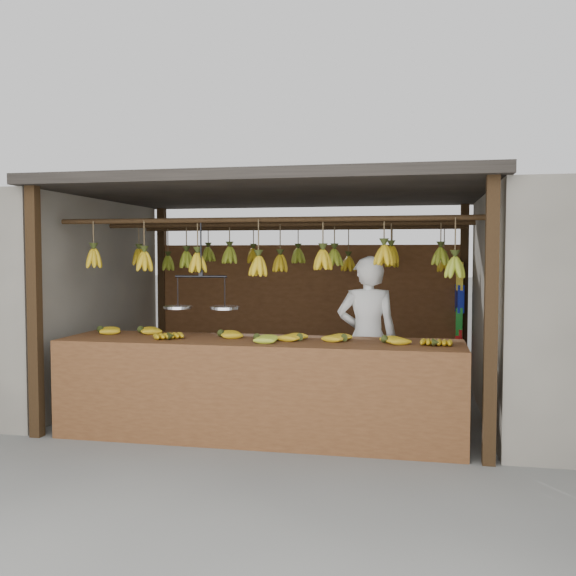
# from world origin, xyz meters

# --- Properties ---
(ground) EXTENTS (80.00, 80.00, 0.00)m
(ground) POSITION_xyz_m (0.00, 0.00, 0.00)
(ground) COLOR #5B5B57
(stall) EXTENTS (4.30, 3.30, 2.40)m
(stall) POSITION_xyz_m (0.00, 0.33, 1.97)
(stall) COLOR black
(stall) RESTS_ON ground
(counter) EXTENTS (3.68, 0.84, 0.96)m
(counter) POSITION_xyz_m (0.01, -1.23, 0.71)
(counter) COLOR #5A341A
(counter) RESTS_ON ground
(hanging_bananas) EXTENTS (3.60, 2.25, 0.39)m
(hanging_bananas) POSITION_xyz_m (0.00, -0.00, 1.62)
(hanging_bananas) COLOR #BB9414
(hanging_bananas) RESTS_ON ground
(balance_scale) EXTENTS (0.73, 0.29, 0.84)m
(balance_scale) POSITION_xyz_m (-0.58, -1.00, 1.22)
(balance_scale) COLOR black
(balance_scale) RESTS_ON ground
(vendor) EXTENTS (0.65, 0.48, 1.66)m
(vendor) POSITION_xyz_m (0.94, -0.31, 0.83)
(vendor) COLOR white
(vendor) RESTS_ON ground
(bag_bundles) EXTENTS (0.08, 0.26, 1.16)m
(bag_bundles) POSITION_xyz_m (1.94, 1.35, 1.00)
(bag_bundles) COLOR yellow
(bag_bundles) RESTS_ON ground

